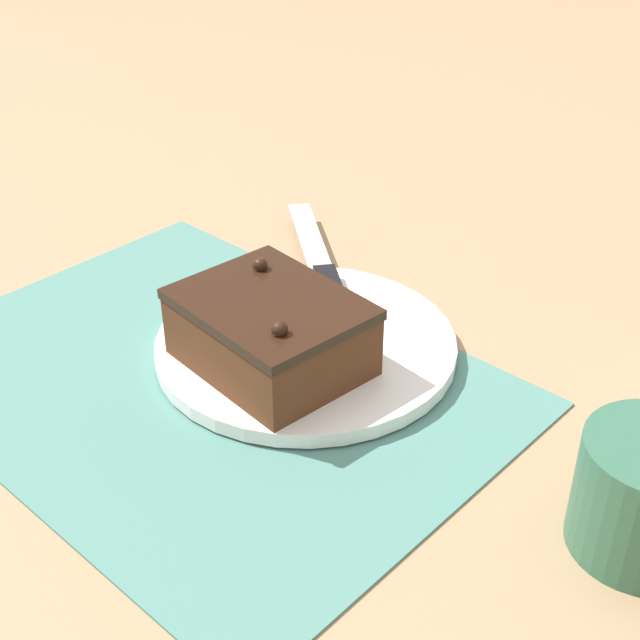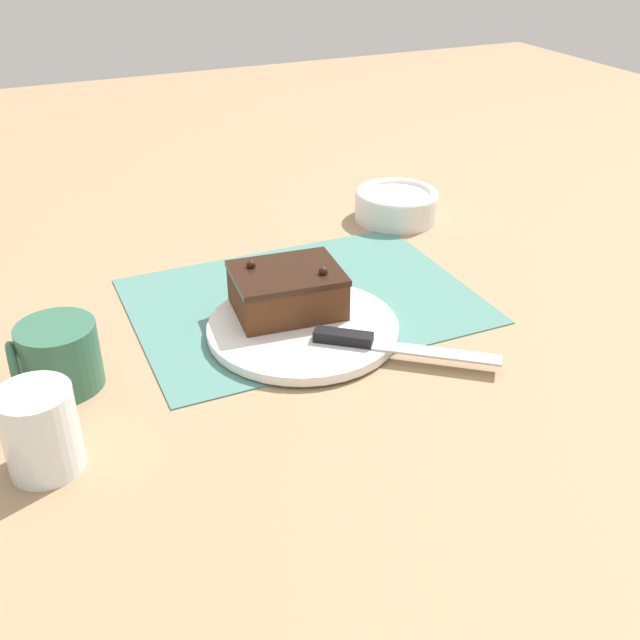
{
  "view_description": "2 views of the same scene",
  "coord_description": "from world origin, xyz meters",
  "px_view_note": "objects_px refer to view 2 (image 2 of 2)",
  "views": [
    {
      "loc": [
        0.45,
        -0.35,
        0.41
      ],
      "look_at": [
        0.06,
        0.07,
        0.05
      ],
      "focal_mm": 50.0,
      "sensor_mm": 36.0,
      "label": 1
    },
    {
      "loc": [
        0.35,
        0.84,
        0.5
      ],
      "look_at": [
        0.02,
        0.1,
        0.03
      ],
      "focal_mm": 42.0,
      "sensor_mm": 36.0,
      "label": 2
    }
  ],
  "objects_px": {
    "coffee_mug": "(58,357)",
    "serving_knife": "(374,342)",
    "drinking_glass": "(40,431)",
    "cake_plate": "(303,328)",
    "chocolate_cake": "(287,290)",
    "small_bowl": "(396,204)"
  },
  "relations": [
    {
      "from": "chocolate_cake",
      "to": "coffee_mug",
      "type": "relative_size",
      "value": 1.5
    },
    {
      "from": "cake_plate",
      "to": "drinking_glass",
      "type": "xyz_separation_m",
      "value": [
        0.33,
        0.13,
        0.03
      ]
    },
    {
      "from": "serving_knife",
      "to": "small_bowl",
      "type": "bearing_deg",
      "value": -175.08
    },
    {
      "from": "cake_plate",
      "to": "coffee_mug",
      "type": "distance_m",
      "value": 0.3
    },
    {
      "from": "small_bowl",
      "to": "coffee_mug",
      "type": "xyz_separation_m",
      "value": [
        0.59,
        0.28,
        0.01
      ]
    },
    {
      "from": "chocolate_cake",
      "to": "cake_plate",
      "type": "bearing_deg",
      "value": 95.13
    },
    {
      "from": "serving_knife",
      "to": "small_bowl",
      "type": "xyz_separation_m",
      "value": [
        -0.24,
        -0.37,
        0.01
      ]
    },
    {
      "from": "cake_plate",
      "to": "serving_knife",
      "type": "bearing_deg",
      "value": 124.63
    },
    {
      "from": "chocolate_cake",
      "to": "drinking_glass",
      "type": "relative_size",
      "value": 1.64
    },
    {
      "from": "small_bowl",
      "to": "coffee_mug",
      "type": "relative_size",
      "value": 1.44
    },
    {
      "from": "chocolate_cake",
      "to": "coffee_mug",
      "type": "distance_m",
      "value": 0.29
    },
    {
      "from": "serving_knife",
      "to": "coffee_mug",
      "type": "height_order",
      "value": "coffee_mug"
    },
    {
      "from": "coffee_mug",
      "to": "chocolate_cake",
      "type": "bearing_deg",
      "value": -173.54
    },
    {
      "from": "chocolate_cake",
      "to": "small_bowl",
      "type": "bearing_deg",
      "value": -140.67
    },
    {
      "from": "serving_knife",
      "to": "drinking_glass",
      "type": "relative_size",
      "value": 2.13
    },
    {
      "from": "chocolate_cake",
      "to": "small_bowl",
      "type": "relative_size",
      "value": 1.04
    },
    {
      "from": "small_bowl",
      "to": "serving_knife",
      "type": "bearing_deg",
      "value": 57.36
    },
    {
      "from": "serving_knife",
      "to": "drinking_glass",
      "type": "height_order",
      "value": "drinking_glass"
    },
    {
      "from": "small_bowl",
      "to": "coffee_mug",
      "type": "distance_m",
      "value": 0.65
    },
    {
      "from": "serving_knife",
      "to": "coffee_mug",
      "type": "distance_m",
      "value": 0.37
    },
    {
      "from": "cake_plate",
      "to": "small_bowl",
      "type": "bearing_deg",
      "value": -135.8
    },
    {
      "from": "coffee_mug",
      "to": "serving_knife",
      "type": "bearing_deg",
      "value": 165.22
    }
  ]
}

